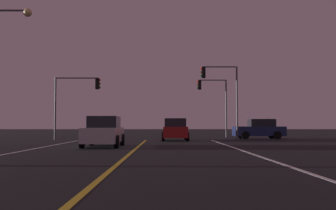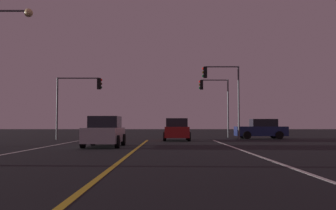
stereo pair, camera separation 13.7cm
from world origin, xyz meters
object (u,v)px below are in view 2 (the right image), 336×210
(car_oncoming, at_px, (103,132))
(traffic_light_far_right, at_px, (213,95))
(car_ahead_far, at_px, (175,130))
(traffic_light_near_right, at_px, (220,86))
(street_lamp_left_mid, at_px, (1,58))
(car_crossing_side, at_px, (260,129))
(traffic_light_near_left, at_px, (78,93))

(car_oncoming, relative_size, traffic_light_far_right, 0.78)
(car_ahead_far, xyz_separation_m, car_oncoming, (-4.19, -8.23, 0.00))
(traffic_light_near_right, relative_size, street_lamp_left_mid, 0.83)
(car_crossing_side, bearing_deg, street_lamp_left_mid, 40.14)
(car_oncoming, relative_size, traffic_light_near_right, 0.72)
(traffic_light_near_right, distance_m, traffic_light_far_right, 5.51)
(car_ahead_far, distance_m, traffic_light_near_left, 8.38)
(car_ahead_far, distance_m, traffic_light_far_right, 8.31)
(car_crossing_side, height_order, car_oncoming, same)
(traffic_light_far_right, bearing_deg, traffic_light_near_right, 89.56)
(car_crossing_side, height_order, traffic_light_far_right, traffic_light_far_right)
(traffic_light_far_right, bearing_deg, traffic_light_near_left, 25.60)
(car_ahead_far, bearing_deg, car_crossing_side, -65.13)
(traffic_light_far_right, height_order, street_lamp_left_mid, street_lamp_left_mid)
(car_ahead_far, relative_size, car_crossing_side, 1.00)
(traffic_light_near_left, bearing_deg, street_lamp_left_mid, -96.33)
(car_crossing_side, xyz_separation_m, car_oncoming, (-11.55, -11.64, 0.00))
(traffic_light_near_right, distance_m, traffic_light_near_left, 11.45)
(car_crossing_side, bearing_deg, car_ahead_far, 24.87)
(traffic_light_far_right, bearing_deg, street_lamp_left_mid, 53.26)
(street_lamp_left_mid, bearing_deg, car_oncoming, 24.26)
(traffic_light_near_right, xyz_separation_m, street_lamp_left_mid, (-12.73, -11.61, 0.25))
(car_crossing_side, relative_size, traffic_light_far_right, 0.78)
(car_crossing_side, xyz_separation_m, traffic_light_near_right, (-3.67, -2.22, 3.55))
(car_crossing_side, xyz_separation_m, traffic_light_far_right, (-3.63, 3.28, 3.24))
(car_crossing_side, relative_size, street_lamp_left_mid, 0.60)
(car_oncoming, distance_m, traffic_light_near_left, 10.50)
(traffic_light_near_right, bearing_deg, car_oncoming, 50.11)
(street_lamp_left_mid, bearing_deg, car_crossing_side, 40.14)
(car_crossing_side, bearing_deg, traffic_light_near_right, 31.19)
(car_ahead_far, relative_size, traffic_light_far_right, 0.78)
(car_ahead_far, xyz_separation_m, traffic_light_near_right, (3.68, 1.19, 3.55))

